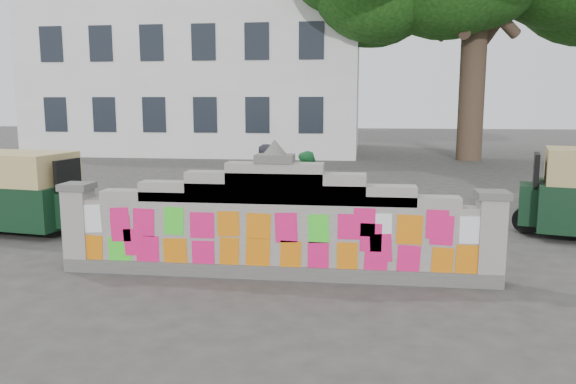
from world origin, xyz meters
name	(u,v)px	position (x,y,z in m)	size (l,w,h in m)	color
ground	(275,276)	(0.00, 0.00, 0.00)	(100.00, 100.00, 0.00)	#383533
parapet_wall	(275,226)	(0.00, -0.01, 0.75)	(6.48, 0.44, 2.01)	#4C4C49
building	(208,75)	(-7.00, 21.98, 4.01)	(16.00, 10.00, 8.90)	silver
cyclist_bike	(269,221)	(-0.37, 1.73, 0.46)	(0.61, 1.76, 0.93)	black
cyclist_rider	(269,203)	(-0.37, 1.73, 0.78)	(0.57, 0.38, 1.57)	black
pedestrian	(306,192)	(0.17, 2.87, 0.80)	(0.78, 0.61, 1.61)	#24843F
rickshaw_left	(16,191)	(-5.47, 2.21, 0.82)	(2.92, 1.66, 1.58)	black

